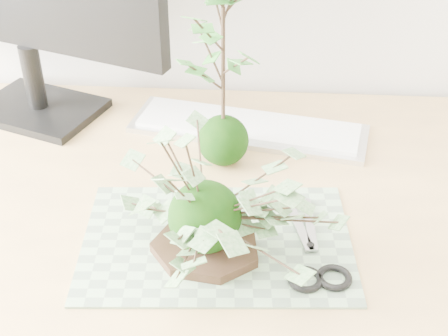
{
  "coord_description": "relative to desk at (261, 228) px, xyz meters",
  "views": [
    {
      "loc": [
        0.05,
        0.38,
        1.36
      ],
      "look_at": [
        0.0,
        1.14,
        0.84
      ],
      "focal_mm": 50.0,
      "sensor_mm": 36.0,
      "label": 1
    }
  ],
  "objects": [
    {
      "name": "scissors",
      "position": [
        0.07,
        -0.19,
        0.1
      ],
      "size": [
        0.1,
        0.21,
        0.01
      ],
      "rotation": [
        0.0,
        0.0,
        0.15
      ],
      "color": "gray",
      "rests_on": "cutting_mat"
    },
    {
      "name": "desk",
      "position": [
        0.0,
        0.0,
        0.0
      ],
      "size": [
        1.6,
        0.7,
        0.74
      ],
      "color": "tan",
      "rests_on": "ground_plane"
    },
    {
      "name": "maple_kokedama",
      "position": [
        -0.07,
        0.07,
        0.35
      ],
      "size": [
        0.24,
        0.24,
        0.38
      ],
      "rotation": [
        0.0,
        0.0,
        0.22
      ],
      "color": "black",
      "rests_on": "desk"
    },
    {
      "name": "cutting_mat",
      "position": [
        -0.07,
        -0.14,
        0.09
      ],
      "size": [
        0.42,
        0.29,
        0.0
      ],
      "primitive_type": "cube",
      "rotation": [
        0.0,
        0.0,
        0.07
      ],
      "color": "#5C725C",
      "rests_on": "desk"
    },
    {
      "name": "keyboard",
      "position": [
        -0.03,
        0.18,
        0.1
      ],
      "size": [
        0.47,
        0.22,
        0.02
      ],
      "rotation": [
        0.0,
        0.0,
        -0.2
      ],
      "color": "silver",
      "rests_on": "desk"
    },
    {
      "name": "stone_dish",
      "position": [
        -0.08,
        -0.17,
        0.1
      ],
      "size": [
        0.19,
        0.19,
        0.01
      ],
      "primitive_type": "cylinder",
      "rotation": [
        0.0,
        0.0,
        -0.15
      ],
      "color": "black",
      "rests_on": "cutting_mat"
    },
    {
      "name": "ivy_kokedama",
      "position": [
        -0.08,
        -0.17,
        0.21
      ],
      "size": [
        0.33,
        0.33,
        0.21
      ],
      "rotation": [
        0.0,
        0.0,
        -0.14
      ],
      "color": "black",
      "rests_on": "stone_dish"
    }
  ]
}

